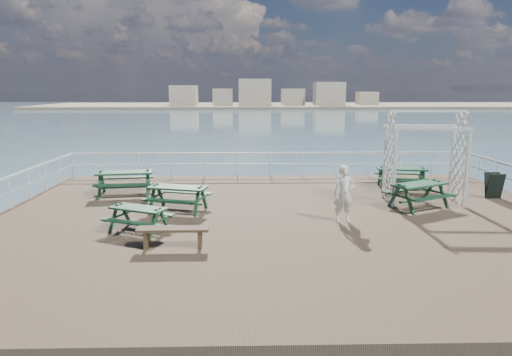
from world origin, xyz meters
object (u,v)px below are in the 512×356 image
object	(u,v)px
picnic_table_d	(138,214)
picnic_table_e	(419,190)
picnic_table_b	(178,193)
trellis_arbor	(424,162)
person	(344,194)
picnic_table_a	(125,178)
picnic_table_c	(402,173)
flat_bench_near	(173,233)

from	to	relation	value
picnic_table_d	picnic_table_e	bearing A→B (deg)	39.54
picnic_table_b	trellis_arbor	bearing A→B (deg)	21.27
picnic_table_b	person	bearing A→B (deg)	0.35
picnic_table_b	picnic_table_d	xyz separation A→B (m)	(-0.78, -2.16, -0.08)
picnic_table_d	picnic_table_e	distance (m)	9.04
picnic_table_e	picnic_table_a	bearing A→B (deg)	141.86
picnic_table_a	picnic_table_d	distance (m)	4.72
picnic_table_c	picnic_table_e	size ratio (longest dim) A/B	0.88
picnic_table_c	person	xyz separation A→B (m)	(-3.28, -4.58, 0.25)
picnic_table_d	trellis_arbor	bearing A→B (deg)	42.54
picnic_table_b	picnic_table_d	bearing A→B (deg)	-94.17
picnic_table_d	flat_bench_near	world-z (taller)	picnic_table_d
picnic_table_c	picnic_table_d	bearing A→B (deg)	-141.32
picnic_table_a	picnic_table_d	xyz separation A→B (m)	(1.52, -4.47, -0.14)
picnic_table_a	person	world-z (taller)	person
picnic_table_d	person	distance (m)	5.93
picnic_table_c	trellis_arbor	world-z (taller)	trellis_arbor
picnic_table_e	person	size ratio (longest dim) A/B	1.41
flat_bench_near	picnic_table_e	bearing A→B (deg)	25.95
picnic_table_a	picnic_table_d	world-z (taller)	picnic_table_a
trellis_arbor	picnic_table_b	bearing A→B (deg)	-171.43
picnic_table_e	trellis_arbor	distance (m)	1.09
person	picnic_table_d	bearing A→B (deg)	-173.08
flat_bench_near	picnic_table_c	bearing A→B (deg)	39.77
picnic_table_e	flat_bench_near	distance (m)	8.44
picnic_table_d	trellis_arbor	distance (m)	9.60
picnic_table_c	trellis_arbor	distance (m)	2.51
picnic_table_b	picnic_table_d	distance (m)	2.30
picnic_table_b	trellis_arbor	distance (m)	8.38
picnic_table_c	trellis_arbor	bearing A→B (deg)	-83.21
person	trellis_arbor	bearing A→B (deg)	34.03
picnic_table_e	picnic_table_b	bearing A→B (deg)	154.90
picnic_table_b	picnic_table_c	bearing A→B (deg)	36.51
picnic_table_c	person	distance (m)	5.64
picnic_table_d	person	bearing A→B (deg)	31.82
picnic_table_d	picnic_table_e	xyz separation A→B (m)	(8.73, 2.35, 0.10)
picnic_table_c	flat_bench_near	bearing A→B (deg)	-131.54
picnic_table_e	flat_bench_near	world-z (taller)	picnic_table_e
picnic_table_a	picnic_table_d	size ratio (longest dim) A/B	1.14
picnic_table_a	picnic_table_e	world-z (taller)	picnic_table_a
picnic_table_d	trellis_arbor	xyz separation A→B (m)	(9.08, 2.96, 0.93)
picnic_table_a	picnic_table_c	world-z (taller)	picnic_table_a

